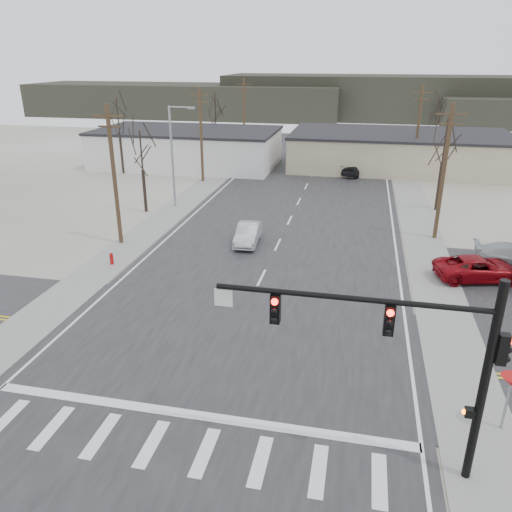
{
  "coord_description": "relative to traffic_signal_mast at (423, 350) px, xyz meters",
  "views": [
    {
      "loc": [
        5.62,
        -20.01,
        13.04
      ],
      "look_at": [
        0.23,
        5.27,
        2.6
      ],
      "focal_mm": 35.0,
      "sensor_mm": 36.0,
      "label": 1
    }
  ],
  "objects": [
    {
      "name": "streetlight_main",
      "position": [
        -18.69,
        28.2,
        0.41
      ],
      "size": [
        2.4,
        0.25,
        9.0
      ],
      "color": "gray",
      "rests_on": "ground"
    },
    {
      "name": "upole_left_d",
      "position": [
        -19.39,
        58.2,
        0.55
      ],
      "size": [
        2.2,
        0.3,
        10.0
      ],
      "color": "#4E3E24",
      "rests_on": "ground"
    },
    {
      "name": "upole_right_b",
      "position": [
        3.61,
        46.2,
        0.55
      ],
      "size": [
        2.2,
        0.3,
        10.0
      ],
      "color": "#4E3E24",
      "rests_on": "ground"
    },
    {
      "name": "main_road",
      "position": [
        -7.89,
        21.2,
        -4.65
      ],
      "size": [
        18.0,
        110.0,
        0.05
      ],
      "primitive_type": "cube",
      "color": "black",
      "rests_on": "ground"
    },
    {
      "name": "upole_left_c",
      "position": [
        -19.39,
        38.2,
        0.55
      ],
      "size": [
        2.2,
        0.3,
        10.0
      ],
      "color": "#4E3E24",
      "rests_on": "ground"
    },
    {
      "name": "traffic_signal_mast",
      "position": [
        0.0,
        0.0,
        0.0
      ],
      "size": [
        8.95,
        0.43,
        7.2
      ],
      "color": "black",
      "rests_on": "ground"
    },
    {
      "name": "upole_right_a",
      "position": [
        3.61,
        24.2,
        0.55
      ],
      "size": [
        2.2,
        0.3,
        10.0
      ],
      "color": "#4E3E24",
      "rests_on": "ground"
    },
    {
      "name": "hill_left",
      "position": [
        -42.89,
        98.2,
        -1.17
      ],
      "size": [
        70.0,
        18.0,
        7.0
      ],
      "primitive_type": "cube",
      "color": "#333026",
      "rests_on": "ground"
    },
    {
      "name": "cross_road",
      "position": [
        -7.89,
        6.2,
        -4.65
      ],
      "size": [
        90.0,
        10.0,
        0.04
      ],
      "primitive_type": "cube",
      "color": "black",
      "rests_on": "ground"
    },
    {
      "name": "sidewalk_right",
      "position": [
        2.71,
        26.2,
        -4.64
      ],
      "size": [
        3.0,
        90.0,
        0.06
      ],
      "primitive_type": "cube",
      "color": "gray",
      "rests_on": "ground"
    },
    {
      "name": "yield_sign",
      "position": [
        3.61,
        2.7,
        -2.61
      ],
      "size": [
        0.8,
        0.8,
        2.35
      ],
      "color": "gray",
      "rests_on": "ground"
    },
    {
      "name": "sedan_crossing",
      "position": [
        -10.11,
        20.12,
        -3.9
      ],
      "size": [
        1.83,
        4.53,
        1.46
      ],
      "primitive_type": "imported",
      "rotation": [
        0.0,
        0.0,
        0.07
      ],
      "color": "#9EA5A9",
      "rests_on": "main_road"
    },
    {
      "name": "upole_left_b",
      "position": [
        -19.39,
        18.2,
        0.55
      ],
      "size": [
        2.2,
        0.3,
        10.0
      ],
      "color": "#4E3E24",
      "rests_on": "ground"
    },
    {
      "name": "ground",
      "position": [
        -7.89,
        6.2,
        -4.67
      ],
      "size": [
        140.0,
        140.0,
        0.0
      ],
      "primitive_type": "plane",
      "color": "beige",
      "rests_on": "ground"
    },
    {
      "name": "tree_left_mid",
      "position": [
        -29.89,
        40.2,
        1.61
      ],
      "size": [
        3.96,
        3.96,
        8.82
      ],
      "color": "black",
      "rests_on": "ground"
    },
    {
      "name": "fire_hydrant",
      "position": [
        -18.09,
        14.2,
        -4.22
      ],
      "size": [
        0.24,
        0.24,
        0.87
      ],
      "color": "#A50C0C",
      "rests_on": "ground"
    },
    {
      "name": "car_parked_red",
      "position": [
        5.29,
        16.76,
        -3.91
      ],
      "size": [
        5.71,
        3.6,
        1.47
      ],
      "primitive_type": "imported",
      "rotation": [
        0.0,
        0.0,
        1.8
      ],
      "color": "maroon",
      "rests_on": "parking_lot"
    },
    {
      "name": "car_far_a",
      "position": [
        -2.96,
        44.7,
        -3.91
      ],
      "size": [
        3.54,
        5.36,
        1.44
      ],
      "primitive_type": "imported",
      "rotation": [
        0.0,
        0.0,
        2.81
      ],
      "color": "black",
      "rests_on": "main_road"
    },
    {
      "name": "tree_right_far",
      "position": [
        7.11,
        58.2,
        0.91
      ],
      "size": [
        3.52,
        3.52,
        7.84
      ],
      "color": "black",
      "rests_on": "ground"
    },
    {
      "name": "tree_left_far",
      "position": [
        -21.89,
        52.2,
        1.61
      ],
      "size": [
        3.96,
        3.96,
        8.82
      ],
      "color": "black",
      "rests_on": "ground"
    },
    {
      "name": "car_far_b",
      "position": [
        -8.95,
        64.75,
        -3.86
      ],
      "size": [
        2.17,
        4.63,
        1.53
      ],
      "primitive_type": "imported",
      "rotation": [
        0.0,
        0.0,
        0.08
      ],
      "color": "black",
      "rests_on": "main_road"
    },
    {
      "name": "sidewalk_left",
      "position": [
        -18.49,
        26.2,
        -4.64
      ],
      "size": [
        3.0,
        90.0,
        0.06
      ],
      "primitive_type": "cube",
      "color": "gray",
      "rests_on": "ground"
    },
    {
      "name": "hill_center",
      "position": [
        7.11,
        102.2,
        -0.17
      ],
      "size": [
        80.0,
        18.0,
        9.0
      ],
      "primitive_type": "cube",
      "color": "#333026",
      "rests_on": "ground"
    },
    {
      "name": "tree_right_mid",
      "position": [
        4.61,
        32.2,
        1.26
      ],
      "size": [
        3.74,
        3.74,
        8.33
      ],
      "color": "black",
      "rests_on": "ground"
    },
    {
      "name": "building_left_far",
      "position": [
        -23.89,
        46.2,
        -2.42
      ],
      "size": [
        22.3,
        12.3,
        4.5
      ],
      "color": "silver",
      "rests_on": "ground"
    },
    {
      "name": "tree_left_near",
      "position": [
        -20.89,
        26.2,
        0.55
      ],
      "size": [
        3.3,
        3.3,
        7.35
      ],
      "color": "black",
      "rests_on": "ground"
    },
    {
      "name": "building_right_far",
      "position": [
        2.11,
        50.2,
        -2.52
      ],
      "size": [
        26.3,
        14.3,
        4.3
      ],
      "color": "#BEB391",
      "rests_on": "ground"
    }
  ]
}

